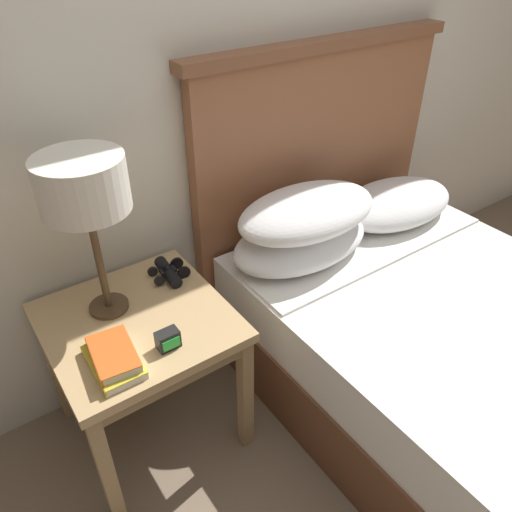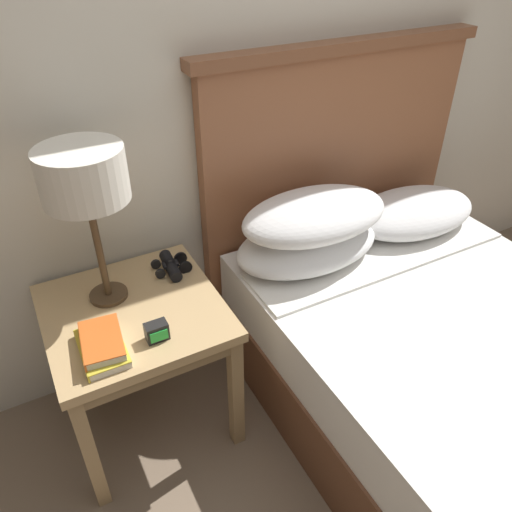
% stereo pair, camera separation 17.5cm
% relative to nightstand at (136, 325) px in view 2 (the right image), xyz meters
% --- Properties ---
extents(ground_plane, '(20.00, 20.00, 0.00)m').
position_rel_nightstand_xyz_m(ground_plane, '(0.54, -0.58, -0.49)').
color(ground_plane, '#7A6651').
rests_on(ground_plane, ground).
extents(wall_back, '(8.00, 0.06, 2.60)m').
position_rel_nightstand_xyz_m(wall_back, '(0.54, 0.33, 0.81)').
color(wall_back, beige).
rests_on(wall_back, ground_plane).
extents(nightstand, '(0.58, 0.58, 0.56)m').
position_rel_nightstand_xyz_m(nightstand, '(0.00, 0.00, 0.00)').
color(nightstand, tan).
rests_on(nightstand, ground_plane).
extents(bed, '(1.27, 1.97, 1.27)m').
position_rel_nightstand_xyz_m(bed, '(0.98, -0.58, -0.18)').
color(bed, brown).
rests_on(bed, ground_plane).
extents(table_lamp, '(0.26, 0.26, 0.54)m').
position_rel_nightstand_xyz_m(table_lamp, '(-0.05, 0.10, 0.52)').
color(table_lamp, '#4C3823').
rests_on(table_lamp, nightstand).
extents(book_on_nightstand, '(0.13, 0.21, 0.03)m').
position_rel_nightstand_xyz_m(book_on_nightstand, '(-0.14, -0.15, 0.09)').
color(book_on_nightstand, silver).
rests_on(book_on_nightstand, nightstand).
extents(book_stacked_on_top, '(0.14, 0.21, 0.03)m').
position_rel_nightstand_xyz_m(book_stacked_on_top, '(-0.13, -0.15, 0.12)').
color(book_stacked_on_top, silver).
rests_on(book_stacked_on_top, book_on_nightstand).
extents(binoculars_pair, '(0.14, 0.16, 0.05)m').
position_rel_nightstand_xyz_m(binoculars_pair, '(0.19, 0.14, 0.10)').
color(binoculars_pair, black).
rests_on(binoculars_pair, nightstand).
extents(alarm_clock, '(0.07, 0.05, 0.06)m').
position_rel_nightstand_xyz_m(alarm_clock, '(0.03, -0.18, 0.11)').
color(alarm_clock, black).
rests_on(alarm_clock, nightstand).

